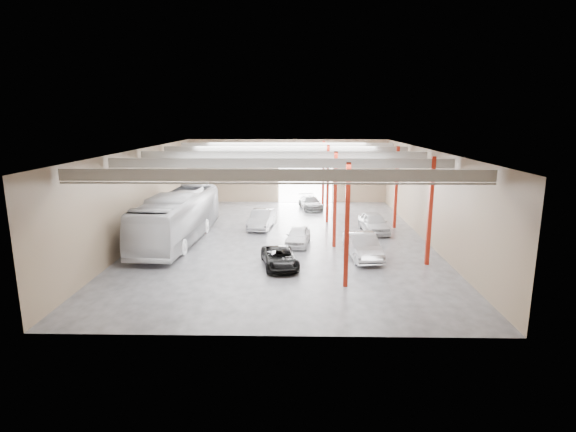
{
  "coord_description": "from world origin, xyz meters",
  "views": [
    {
      "loc": [
        1.05,
        -34.01,
        9.32
      ],
      "look_at": [
        0.39,
        -1.53,
        2.2
      ],
      "focal_mm": 28.0,
      "sensor_mm": 36.0,
      "label": 1
    }
  ],
  "objects_px": {
    "car_right_near": "(362,246)",
    "car_right_far": "(374,223)",
    "coach_bus": "(178,217)",
    "car_row_c": "(310,203)",
    "car_row_a": "(298,236)",
    "black_sedan": "(280,258)",
    "car_row_b": "(262,219)"
  },
  "relations": [
    {
      "from": "coach_bus",
      "to": "car_row_a",
      "type": "relative_size",
      "value": 3.33
    },
    {
      "from": "coach_bus",
      "to": "car_row_a",
      "type": "height_order",
      "value": "coach_bus"
    },
    {
      "from": "coach_bus",
      "to": "black_sedan",
      "type": "height_order",
      "value": "coach_bus"
    },
    {
      "from": "coach_bus",
      "to": "black_sedan",
      "type": "distance_m",
      "value": 10.08
    },
    {
      "from": "black_sedan",
      "to": "car_row_c",
      "type": "bearing_deg",
      "value": 71.76
    },
    {
      "from": "black_sedan",
      "to": "car_row_c",
      "type": "relative_size",
      "value": 0.95
    },
    {
      "from": "car_row_a",
      "to": "car_right_far",
      "type": "distance_m",
      "value": 7.41
    },
    {
      "from": "coach_bus",
      "to": "car_right_near",
      "type": "height_order",
      "value": "coach_bus"
    },
    {
      "from": "car_row_c",
      "to": "car_right_near",
      "type": "xyz_separation_m",
      "value": [
        3.05,
        -16.68,
        0.16
      ]
    },
    {
      "from": "coach_bus",
      "to": "car_row_a",
      "type": "xyz_separation_m",
      "value": [
        9.17,
        -0.81,
        -1.19
      ]
    },
    {
      "from": "car_row_b",
      "to": "car_right_near",
      "type": "height_order",
      "value": "car_right_near"
    },
    {
      "from": "car_row_a",
      "to": "car_row_b",
      "type": "distance_m",
      "value": 6.08
    },
    {
      "from": "car_row_a",
      "to": "car_right_far",
      "type": "xyz_separation_m",
      "value": [
        6.3,
        3.9,
        0.12
      ]
    },
    {
      "from": "car_row_a",
      "to": "coach_bus",
      "type": "bearing_deg",
      "value": -177.41
    },
    {
      "from": "coach_bus",
      "to": "car_row_c",
      "type": "distance_m",
      "value": 16.54
    },
    {
      "from": "car_row_c",
      "to": "car_right_far",
      "type": "height_order",
      "value": "car_right_far"
    },
    {
      "from": "black_sedan",
      "to": "car_right_far",
      "type": "height_order",
      "value": "car_right_far"
    },
    {
      "from": "car_right_near",
      "to": "car_right_far",
      "type": "bearing_deg",
      "value": 68.16
    },
    {
      "from": "car_right_far",
      "to": "car_row_c",
      "type": "bearing_deg",
      "value": 112.19
    },
    {
      "from": "car_row_b",
      "to": "car_row_c",
      "type": "distance_m",
      "value": 9.46
    },
    {
      "from": "car_row_a",
      "to": "car_right_far",
      "type": "height_order",
      "value": "car_right_far"
    },
    {
      "from": "car_row_a",
      "to": "car_right_far",
      "type": "relative_size",
      "value": 0.86
    },
    {
      "from": "coach_bus",
      "to": "car_right_far",
      "type": "distance_m",
      "value": 15.81
    },
    {
      "from": "black_sedan",
      "to": "car_right_near",
      "type": "bearing_deg",
      "value": 9.76
    },
    {
      "from": "coach_bus",
      "to": "car_right_near",
      "type": "xyz_separation_m",
      "value": [
        13.53,
        -3.94,
        -1.05
      ]
    },
    {
      "from": "car_right_near",
      "to": "car_right_far",
      "type": "distance_m",
      "value": 7.3
    },
    {
      "from": "black_sedan",
      "to": "car_right_far",
      "type": "distance_m",
      "value": 11.78
    },
    {
      "from": "car_row_b",
      "to": "coach_bus",
      "type": "bearing_deg",
      "value": -137.18
    },
    {
      "from": "car_row_a",
      "to": "car_row_b",
      "type": "xyz_separation_m",
      "value": [
        -3.14,
        5.2,
        0.1
      ]
    },
    {
      "from": "car_row_b",
      "to": "black_sedan",
      "type": "bearing_deg",
      "value": -72.54
    },
    {
      "from": "car_row_c",
      "to": "black_sedan",
      "type": "bearing_deg",
      "value": -109.08
    },
    {
      "from": "car_row_a",
      "to": "car_right_near",
      "type": "relative_size",
      "value": 0.8
    }
  ]
}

